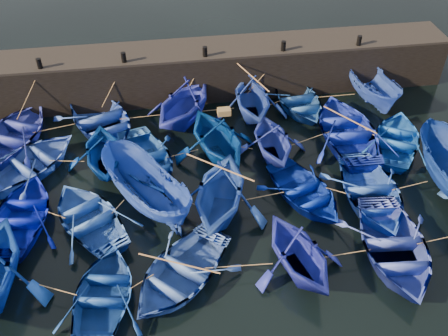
{
  "coord_description": "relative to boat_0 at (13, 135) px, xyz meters",
  "views": [
    {
      "loc": [
        -2.39,
        -12.77,
        14.76
      ],
      "look_at": [
        0.0,
        3.2,
        0.7
      ],
      "focal_mm": 40.0,
      "sensor_mm": 36.0,
      "label": 1
    }
  ],
  "objects": [
    {
      "name": "bollard_4",
      "position": [
        17.45,
        2.38,
        2.33
      ],
      "size": [
        0.24,
        0.24,
        0.5
      ],
      "primitive_type": "cylinder",
      "color": "black",
      "rests_on": "quay_top"
    },
    {
      "name": "boat_10",
      "position": [
        11.87,
        -2.73,
        0.47
      ],
      "size": [
        3.45,
        3.96,
        2.02
      ],
      "primitive_type": "imported",
      "rotation": [
        0.0,
        0.0,
        3.18
      ],
      "color": "#1F3098",
      "rests_on": "ground"
    },
    {
      "name": "bollard_0",
      "position": [
        1.45,
        2.38,
        2.33
      ],
      "size": [
        0.24,
        0.24,
        0.5
      ],
      "primitive_type": "cylinder",
      "color": "black",
      "rests_on": "quay_top"
    },
    {
      "name": "boat_1",
      "position": [
        4.06,
        0.51,
        0.02
      ],
      "size": [
        5.66,
        6.48,
        1.12
      ],
      "primitive_type": "imported",
      "rotation": [
        0.0,
        0.0,
        0.4
      ],
      "color": "blue",
      "rests_on": "ground"
    },
    {
      "name": "boat_7",
      "position": [
        4.34,
        -2.5,
        0.48
      ],
      "size": [
        3.77,
        4.24,
        2.05
      ],
      "primitive_type": "imported",
      "rotation": [
        0.0,
        0.0,
        3.25
      ],
      "color": "navy",
      "rests_on": "ground"
    },
    {
      "name": "boat_3",
      "position": [
        11.56,
        0.63,
        0.57
      ],
      "size": [
        3.78,
        4.34,
        2.23
      ],
      "primitive_type": "imported",
      "rotation": [
        0.0,
        0.0,
        -0.03
      ],
      "color": "#203FA8",
      "rests_on": "ground"
    },
    {
      "name": "bollard_1",
      "position": [
        5.45,
        2.38,
        2.33
      ],
      "size": [
        0.24,
        0.24,
        0.5
      ],
      "primitive_type": "cylinder",
      "color": "black",
      "rests_on": "quay_top"
    },
    {
      "name": "boat_16",
      "position": [
        9.0,
        -5.94,
        0.67
      ],
      "size": [
        5.26,
        5.65,
        2.42
      ],
      "primitive_type": "imported",
      "rotation": [
        0.0,
        0.0,
        -0.33
      ],
      "color": "#1E45AE",
      "rests_on": "ground"
    },
    {
      "name": "boat_4",
      "position": [
        14.1,
        0.97,
        -0.08
      ],
      "size": [
        3.74,
        4.84,
        0.93
      ],
      "primitive_type": "imported",
      "rotation": [
        0.0,
        0.0,
        0.12
      ],
      "color": "#1C488B",
      "rests_on": "ground"
    },
    {
      "name": "boat_17",
      "position": [
        12.59,
        -5.71,
        -0.11
      ],
      "size": [
        4.3,
        4.99,
        0.87
      ],
      "primitive_type": "imported",
      "rotation": [
        0.0,
        0.0,
        0.37
      ],
      "color": "#031C8A",
      "rests_on": "ground"
    },
    {
      "name": "mooring_ropes",
      "position": [
        9.55,
        -2.34,
        0.33
      ],
      "size": [
        18.07,
        11.87,
        2.1
      ],
      "color": "tan",
      "rests_on": "ground"
    },
    {
      "name": "boat_24",
      "position": [
        15.01,
        -9.14,
        -0.01
      ],
      "size": [
        4.07,
        5.39,
        1.05
      ],
      "primitive_type": "imported",
      "rotation": [
        0.0,
        0.0,
        -0.09
      ],
      "color": "#2E42B3",
      "rests_on": "ground"
    },
    {
      "name": "boat_11",
      "position": [
        15.7,
        -2.01,
        0.03
      ],
      "size": [
        4.09,
        5.62,
        1.15
      ],
      "primitive_type": "imported",
      "rotation": [
        0.0,
        0.0,
        3.12
      ],
      "color": "#0F2193",
      "rests_on": "ground"
    },
    {
      "name": "boat_13",
      "position": [
        1.22,
        -5.37,
        -0.07
      ],
      "size": [
        3.78,
        4.89,
        0.93
      ],
      "primitive_type": "imported",
      "rotation": [
        0.0,
        0.0,
        3.01
      ],
      "color": "#000B90",
      "rests_on": "ground"
    },
    {
      "name": "bollard_2",
      "position": [
        9.45,
        2.38,
        2.33
      ],
      "size": [
        0.24,
        0.24,
        0.5
      ],
      "primitive_type": "cylinder",
      "color": "black",
      "rests_on": "quay_top"
    },
    {
      "name": "boat_9",
      "position": [
        9.39,
        -2.42,
        0.64
      ],
      "size": [
        5.01,
        5.43,
        2.37
      ],
      "primitive_type": "imported",
      "rotation": [
        0.0,
        0.0,
        3.43
      ],
      "color": "navy",
      "rests_on": "ground"
    },
    {
      "name": "boat_18",
      "position": [
        15.25,
        -6.25,
        -0.03
      ],
      "size": [
        3.6,
        4.97,
        1.02
      ],
      "primitive_type": "imported",
      "rotation": [
        0.0,
        0.0,
        -0.02
      ],
      "color": "blue",
      "rests_on": "ground"
    },
    {
      "name": "boat_12",
      "position": [
        17.84,
        -2.91,
        -0.08
      ],
      "size": [
        4.87,
        5.39,
        0.92
      ],
      "primitive_type": "imported",
      "rotation": [
        0.0,
        0.0,
        2.65
      ],
      "color": "#0E49B9",
      "rests_on": "ground"
    },
    {
      "name": "boat_0",
      "position": [
        0.0,
        0.0,
        0.0
      ],
      "size": [
        5.52,
        6.28,
        1.08
      ],
      "primitive_type": "imported",
      "rotation": [
        0.0,
        0.0,
        2.73
      ],
      "color": "navy",
      "rests_on": "ground"
    },
    {
      "name": "boat_14",
      "position": [
        3.82,
        -5.87,
        -0.08
      ],
      "size": [
        4.95,
        5.42,
        0.92
      ],
      "primitive_type": "imported",
      "rotation": [
        0.0,
        0.0,
        3.66
      ],
      "color": "blue",
      "rests_on": "ground"
    },
    {
      "name": "boat_8",
      "position": [
        6.13,
        -2.78,
        -0.05
      ],
      "size": [
        4.55,
        5.49,
        0.99
      ],
      "primitive_type": "imported",
      "rotation": [
        0.0,
        0.0,
        0.27
      ],
      "color": "blue",
      "rests_on": "ground"
    },
    {
      "name": "boat_5",
      "position": [
        18.01,
        0.97,
        0.36
      ],
      "size": [
        2.19,
        4.79,
        1.79
      ],
      "primitive_type": "imported",
      "rotation": [
        0.0,
        0.0,
        0.1
      ],
      "color": "#2140A7",
      "rests_on": "ground"
    },
    {
      "name": "boat_21",
      "position": [
        4.52,
        -9.55,
        -0.11
      ],
      "size": [
        3.64,
        4.59,
        0.86
      ],
      "primitive_type": "imported",
      "rotation": [
        0.0,
        0.0,
        2.96
      ],
      "color": "navy",
      "rests_on": "ground"
    },
    {
      "name": "boat_22",
      "position": [
        7.12,
        -9.08,
        -0.06
      ],
      "size": [
        5.54,
        5.64,
        0.96
      ],
      "primitive_type": "imported",
      "rotation": [
        0.0,
        0.0,
        -0.73
      ],
      "color": "#2F54B2",
      "rests_on": "ground"
    },
    {
      "name": "boat_2",
      "position": [
        8.16,
        0.6,
        0.65
      ],
      "size": [
        5.79,
        5.94,
        2.38
      ],
      "primitive_type": "imported",
      "rotation": [
        0.0,
        0.0,
        -0.62
      ],
      "color": "navy",
      "rests_on": "ground"
    },
    {
      "name": "boat_15",
      "position": [
        6.08,
        -5.2,
        0.47
      ],
      "size": [
        4.51,
        5.46,
        2.03
      ],
      "primitive_type": "imported",
      "rotation": [
        0.0,
        0.0,
        3.72
      ],
      "color": "#1D40A4",
      "rests_on": "ground"
    },
    {
      "name": "boat_6",
      "position": [
        1.01,
        -2.21,
        -0.04
      ],
      "size": [
        5.92,
        5.84,
        1.01
      ],
      "primitive_type": "imported",
      "rotation": [
        0.0,
        0.0,
        2.31
      ],
      "color": "blue",
      "rests_on": "ground"
    },
    {
      "name": "boat_23",
      "position": [
        11.32,
        -9.23,
        0.48
      ],
      "size": [
        4.25,
        4.63,
        2.04
      ],
      "primitive_type": "imported",
      "rotation": [
        0.0,
        0.0,
        0.27
      ],
      "color": "#1A2499",
      "rests_on": "ground"
    },
    {
      "name": "quay_top",
      "position": [
        9.45,
        3.28,
        2.02
      ],
      "size": [
        26.0,
        2.5,
        0.12
      ],
      "primitive_type": "cube",
      "color": "black",
      "rests_on": "quay_wall"
    },
    {
      "name": "wooden_crate",
      "position": [
        9.69,
        -2.42,
        1.97
      ],
      "size": [
        0.57,
        0.38,
        0.27
      ],
      "primitive_type": "cube",
      "color": "olive",
      "rests_on": "boat_9"
    },
    {
      "name": "quay_wall",
      "position": [
        9.45,
        3.28,
        0.71
      ],
      "size": [
        26.0,
        2.5,
        2.5
      ],
      "primitive_type": "cube",
      "color": "black",
      "rests_on": "ground"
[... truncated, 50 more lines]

